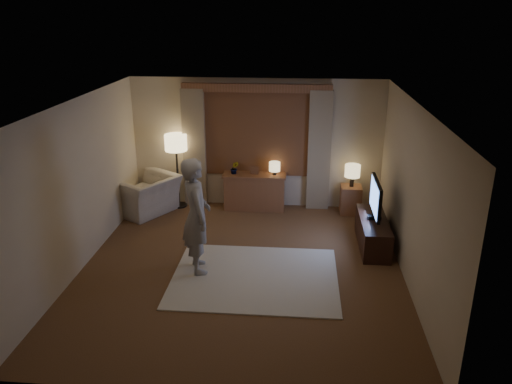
# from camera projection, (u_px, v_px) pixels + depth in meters

# --- Properties ---
(room) EXTENTS (5.04, 5.54, 2.64)m
(room) POSITION_uv_depth(u_px,v_px,m) (244.00, 178.00, 7.87)
(room) COLOR brown
(room) RESTS_ON ground
(rug) EXTENTS (2.50, 2.00, 0.02)m
(rug) POSITION_uv_depth(u_px,v_px,m) (255.00, 277.00, 7.59)
(rug) COLOR beige
(rug) RESTS_ON floor
(sideboard) EXTENTS (1.20, 0.40, 0.70)m
(sideboard) POSITION_uv_depth(u_px,v_px,m) (255.00, 192.00, 10.08)
(sideboard) COLOR brown
(sideboard) RESTS_ON floor
(picture_frame) EXTENTS (0.16, 0.02, 0.20)m
(picture_frame) POSITION_uv_depth(u_px,v_px,m) (254.00, 171.00, 9.93)
(picture_frame) COLOR brown
(picture_frame) RESTS_ON sideboard
(plant) EXTENTS (0.16, 0.13, 0.30)m
(plant) POSITION_uv_depth(u_px,v_px,m) (235.00, 168.00, 9.94)
(plant) COLOR #999999
(plant) RESTS_ON sideboard
(table_lamp_sideboard) EXTENTS (0.22, 0.22, 0.30)m
(table_lamp_sideboard) POSITION_uv_depth(u_px,v_px,m) (275.00, 167.00, 9.86)
(table_lamp_sideboard) COLOR black
(table_lamp_sideboard) RESTS_ON sideboard
(floor_lamp) EXTENTS (0.44, 0.44, 1.51)m
(floor_lamp) POSITION_uv_depth(u_px,v_px,m) (176.00, 147.00, 9.89)
(floor_lamp) COLOR black
(floor_lamp) RESTS_ON floor
(armchair) EXTENTS (1.45, 1.50, 0.74)m
(armchair) POSITION_uv_depth(u_px,v_px,m) (146.00, 195.00, 9.90)
(armchair) COLOR beige
(armchair) RESTS_ON floor
(side_table) EXTENTS (0.40, 0.40, 0.56)m
(side_table) POSITION_uv_depth(u_px,v_px,m) (350.00, 200.00, 9.90)
(side_table) COLOR brown
(side_table) RESTS_ON floor
(table_lamp_side) EXTENTS (0.30, 0.30, 0.44)m
(table_lamp_side) POSITION_uv_depth(u_px,v_px,m) (352.00, 171.00, 9.70)
(table_lamp_side) COLOR black
(table_lamp_side) RESTS_ON side_table
(tv_stand) EXTENTS (0.45, 1.40, 0.50)m
(tv_stand) POSITION_uv_depth(u_px,v_px,m) (373.00, 233.00, 8.53)
(tv_stand) COLOR black
(tv_stand) RESTS_ON floor
(tv) EXTENTS (0.23, 0.95, 0.68)m
(tv) POSITION_uv_depth(u_px,v_px,m) (376.00, 198.00, 8.31)
(tv) COLOR black
(tv) RESTS_ON tv_stand
(person) EXTENTS (0.64, 0.77, 1.81)m
(person) POSITION_uv_depth(u_px,v_px,m) (196.00, 216.00, 7.50)
(person) COLOR #9C9790
(person) RESTS_ON rug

